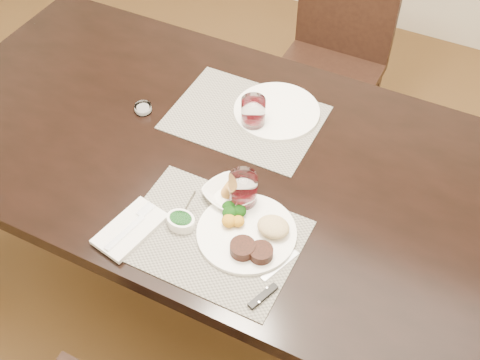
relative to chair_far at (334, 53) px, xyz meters
The scene contains 14 objects.
ground_plane 1.06m from the chair_far, 90.00° to the right, with size 4.50×4.50×0.00m, color #4E3419.
dining_table 0.95m from the chair_far, 90.00° to the right, with size 2.00×1.00×0.75m.
chair_far is the anchor object (origin of this frame).
placemat_near 1.25m from the chair_far, 85.78° to the right, with size 0.46×0.34×0.00m, color gray.
placemat_far 0.81m from the chair_far, 92.58° to the right, with size 0.46×0.34×0.00m, color gray.
dinner_plate 1.22m from the chair_far, 81.18° to the right, with size 0.26×0.26×0.05m.
napkin_fork 1.33m from the chair_far, 94.79° to the right, with size 0.14×0.21×0.02m.
steak_knife 1.36m from the chair_far, 77.46° to the right, with size 0.06×0.21×0.01m.
cracker_bowl 1.12m from the chair_far, 86.50° to the right, with size 0.16×0.16×0.05m.
sauce_ramekin 1.26m from the chair_far, 89.91° to the right, with size 0.08×0.12×0.06m.
wine_glass_near 1.13m from the chair_far, 84.00° to the right, with size 0.08×0.08×0.11m.
far_plate 0.75m from the chair_far, 86.43° to the right, with size 0.27×0.27×0.01m, color white.
wine_glass_far 0.85m from the chair_far, 89.79° to the right, with size 0.07×0.07×0.10m.
salt_cellar 0.98m from the chair_far, 110.85° to the right, with size 0.05×0.05×0.02m.
Camera 1 is at (0.58, -1.10, 2.03)m, focal length 45.00 mm.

